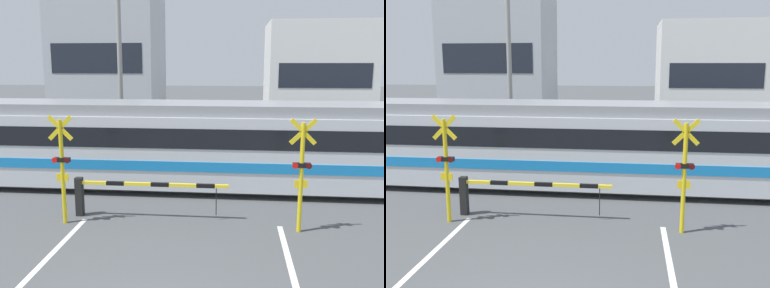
{
  "view_description": "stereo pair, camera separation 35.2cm",
  "coord_description": "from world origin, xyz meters",
  "views": [
    {
      "loc": [
        1.44,
        -5.51,
        4.27
      ],
      "look_at": [
        0.0,
        8.66,
        1.6
      ],
      "focal_mm": 40.0,
      "sensor_mm": 36.0,
      "label": 1
    },
    {
      "loc": [
        1.79,
        -5.47,
        4.27
      ],
      "look_at": [
        0.0,
        8.66,
        1.6
      ],
      "focal_mm": 40.0,
      "sensor_mm": 36.0,
      "label": 2
    }
  ],
  "objects": [
    {
      "name": "crossing_signal_left",
      "position": [
        -3.13,
        5.17,
        1.63
      ],
      "size": [
        0.68,
        0.15,
        2.96
      ],
      "color": "yellow",
      "rests_on": "ground_plane"
    },
    {
      "name": "rail_track_near",
      "position": [
        0.0,
        8.25,
        0.04
      ],
      "size": [
        50.0,
        0.1,
        0.08
      ],
      "color": "#6B6051",
      "rests_on": "ground_plane"
    },
    {
      "name": "utility_pole_streetside",
      "position": [
        -3.88,
        14.02,
        3.72
      ],
      "size": [
        0.22,
        0.22,
        7.45
      ],
      "color": "gray",
      "rests_on": "ground_plane"
    },
    {
      "name": "building_left_of_street",
      "position": [
        -6.4,
        20.88,
        4.17
      ],
      "size": [
        6.25,
        5.16,
        8.34
      ],
      "color": "#B2B7BC",
      "rests_on": "ground_plane"
    },
    {
      "name": "crossing_barrier_far",
      "position": [
        1.76,
        11.52,
        0.78
      ],
      "size": [
        4.33,
        0.2,
        1.12
      ],
      "color": "black",
      "rests_on": "ground_plane"
    },
    {
      "name": "rail_track_far",
      "position": [
        0.0,
        9.69,
        0.04
      ],
      "size": [
        50.0,
        0.1,
        0.08
      ],
      "color": "#6B6051",
      "rests_on": "ground_plane"
    },
    {
      "name": "building_right_of_street",
      "position": [
        6.21,
        20.88,
        3.32
      ],
      "size": [
        5.87,
        5.16,
        6.65
      ],
      "color": "white",
      "rests_on": "ground_plane"
    },
    {
      "name": "crossing_barrier_near",
      "position": [
        -1.76,
        5.78,
        0.78
      ],
      "size": [
        4.33,
        0.2,
        1.12
      ],
      "color": "black",
      "rests_on": "ground_plane"
    },
    {
      "name": "commuter_train",
      "position": [
        1.05,
        8.97,
        1.6
      ],
      "size": [
        17.83,
        2.82,
        2.98
      ],
      "color": "silver",
      "rests_on": "ground_plane"
    },
    {
      "name": "crossing_signal_right",
      "position": [
        3.13,
        5.17,
        1.63
      ],
      "size": [
        0.68,
        0.15,
        2.96
      ],
      "color": "yellow",
      "rests_on": "ground_plane"
    }
  ]
}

